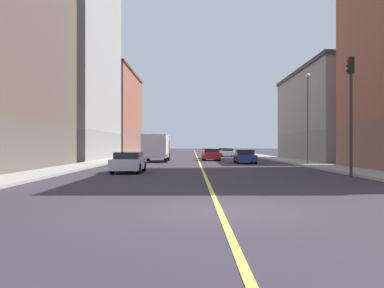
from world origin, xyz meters
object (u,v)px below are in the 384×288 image
(building_left_mid, at_px, (342,115))
(car_blue, at_px, (244,157))
(car_white, at_px, (227,152))
(car_teal, at_px, (223,151))
(car_silver, at_px, (128,162))
(street_lamp_left_near, at_px, (307,109))
(car_orange, at_px, (208,154))
(traffic_light_left_near, at_px, (350,100))
(box_truck, at_px, (156,147))
(building_right_midblock, at_px, (63,59))
(car_red, at_px, (210,155))
(building_right_distant, at_px, (104,113))

(building_left_mid, height_order, car_blue, building_left_mid)
(building_left_mid, height_order, car_white, building_left_mid)
(car_teal, bearing_deg, car_silver, -100.85)
(street_lamp_left_near, relative_size, car_orange, 1.65)
(traffic_light_left_near, height_order, box_truck, traffic_light_left_near)
(traffic_light_left_near, height_order, car_blue, traffic_light_left_near)
(building_left_mid, height_order, street_lamp_left_near, building_left_mid)
(traffic_light_left_near, xyz_separation_m, box_truck, (-12.29, 22.05, -2.66))
(street_lamp_left_near, distance_m, box_truck, 16.65)
(car_silver, height_order, car_white, car_silver)
(building_left_mid, xyz_separation_m, car_orange, (-14.60, 6.77, -4.39))
(car_silver, bearing_deg, traffic_light_left_near, -17.69)
(building_left_mid, xyz_separation_m, traffic_light_left_near, (-8.18, -24.97, -0.85))
(building_right_midblock, xyz_separation_m, car_orange, (17.43, 3.21, -11.40))
(car_teal, xyz_separation_m, box_truck, (-9.22, -31.40, 0.91))
(traffic_light_left_near, distance_m, car_blue, 18.37)
(street_lamp_left_near, bearing_deg, car_blue, 131.77)
(car_white, bearing_deg, car_silver, -103.68)
(traffic_light_left_near, bearing_deg, car_teal, 93.29)
(building_left_mid, bearing_deg, box_truck, -171.86)
(building_right_midblock, bearing_deg, car_orange, 10.45)
(traffic_light_left_near, xyz_separation_m, car_teal, (-3.07, 53.45, -3.57))
(building_left_mid, bearing_deg, street_lamp_left_near, -119.97)
(car_silver, bearing_deg, car_blue, 56.69)
(car_teal, xyz_separation_m, car_white, (-0.21, -11.39, 0.01))
(building_right_midblock, height_order, box_truck, building_right_midblock)
(car_red, bearing_deg, box_truck, -153.17)
(car_red, height_order, box_truck, box_truck)
(building_left_mid, distance_m, box_truck, 20.98)
(street_lamp_left_near, bearing_deg, building_left_mid, 60.03)
(car_orange, distance_m, box_truck, 11.37)
(street_lamp_left_near, distance_m, car_orange, 20.98)
(street_lamp_left_near, bearing_deg, building_right_distant, 121.81)
(car_blue, height_order, car_teal, car_blue)
(building_right_distant, xyz_separation_m, car_teal, (20.77, 0.83, -6.63))
(car_teal, bearing_deg, car_blue, -90.79)
(box_truck, bearing_deg, car_teal, 73.64)
(street_lamp_left_near, height_order, car_orange, street_lamp_left_near)
(traffic_light_left_near, height_order, car_orange, traffic_light_left_near)
(car_silver, distance_m, car_red, 21.86)
(building_right_midblock, bearing_deg, traffic_light_left_near, -50.11)
(car_silver, distance_m, box_truck, 18.07)
(building_right_midblock, xyz_separation_m, street_lamp_left_near, (24.86, -15.99, -7.36))
(building_right_midblock, height_order, building_right_distant, building_right_midblock)
(building_right_midblock, distance_m, car_blue, 25.67)
(building_right_midblock, bearing_deg, street_lamp_left_near, -32.74)
(box_truck, bearing_deg, car_orange, 58.79)
(building_right_midblock, height_order, street_lamp_left_near, building_right_midblock)
(building_right_midblock, distance_m, car_red, 21.08)
(car_teal, height_order, car_orange, car_orange)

